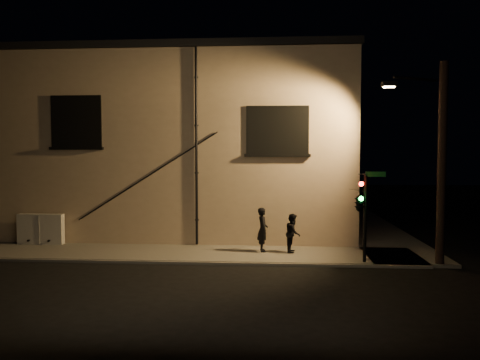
# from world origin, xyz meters

# --- Properties ---
(ground) EXTENTS (90.00, 90.00, 0.00)m
(ground) POSITION_xyz_m (0.00, 0.00, 0.00)
(ground) COLOR black
(sidewalk) EXTENTS (21.00, 16.00, 0.12)m
(sidewalk) POSITION_xyz_m (1.22, 4.39, 0.06)
(sidewalk) COLOR #65615B
(sidewalk) RESTS_ON ground
(building) EXTENTS (16.20, 12.23, 8.80)m
(building) POSITION_xyz_m (-3.00, 8.99, 4.40)
(building) COLOR #C6AB8E
(building) RESTS_ON ground
(utility_cabinet) EXTENTS (1.98, 0.33, 1.30)m
(utility_cabinet) POSITION_xyz_m (-8.55, 2.70, 0.77)
(utility_cabinet) COLOR silver
(utility_cabinet) RESTS_ON sidewalk
(pedestrian_a) EXTENTS (0.53, 0.70, 1.75)m
(pedestrian_a) POSITION_xyz_m (1.02, 1.85, 1.00)
(pedestrian_a) COLOR black
(pedestrian_a) RESTS_ON sidewalk
(pedestrian_b) EXTENTS (0.67, 0.81, 1.53)m
(pedestrian_b) POSITION_xyz_m (2.22, 1.78, 0.88)
(pedestrian_b) COLOR black
(pedestrian_b) RESTS_ON sidewalk
(traffic_signal) EXTENTS (1.35, 1.91, 3.25)m
(traffic_signal) POSITION_xyz_m (4.52, 0.19, 2.30)
(traffic_signal) COLOR black
(traffic_signal) RESTS_ON sidewalk
(streetlamp_pole) EXTENTS (2.03, 1.39, 7.20)m
(streetlamp_pole) POSITION_xyz_m (7.24, 0.30, 3.82)
(streetlamp_pole) COLOR black
(streetlamp_pole) RESTS_ON ground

